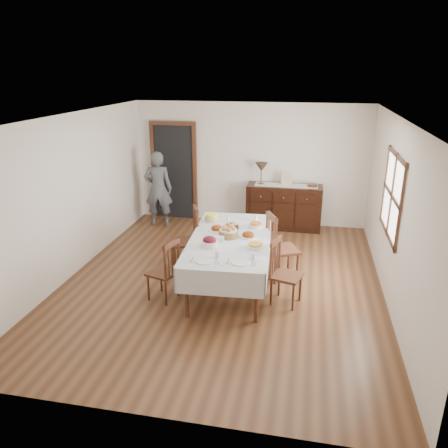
% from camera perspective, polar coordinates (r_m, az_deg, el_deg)
% --- Properties ---
extents(ground, '(6.00, 6.00, 0.00)m').
position_cam_1_polar(ground, '(7.14, -0.16, -7.46)').
color(ground, brown).
extents(room_shell, '(5.02, 6.02, 2.65)m').
position_cam_1_polar(room_shell, '(6.98, -0.66, 6.30)').
color(room_shell, white).
rests_on(room_shell, ground).
extents(dining_table, '(1.35, 2.44, 0.82)m').
position_cam_1_polar(dining_table, '(6.71, 0.83, -2.55)').
color(dining_table, silver).
rests_on(dining_table, ground).
extents(chair_left_near, '(0.49, 0.49, 0.94)m').
position_cam_1_polar(chair_left_near, '(6.47, -7.67, -5.95)').
color(chair_left_near, '#4C2818').
rests_on(chair_left_near, ground).
extents(chair_left_far, '(0.59, 0.59, 1.08)m').
position_cam_1_polar(chair_left_far, '(7.40, -4.77, -1.85)').
color(chair_left_far, '#4C2818').
rests_on(chair_left_far, ground).
extents(chair_right_near, '(0.50, 0.50, 0.98)m').
position_cam_1_polar(chair_right_near, '(6.38, 7.76, -6.18)').
color(chair_right_near, '#4C2818').
rests_on(chair_right_near, ground).
extents(chair_right_far, '(0.62, 0.62, 1.12)m').
position_cam_1_polar(chair_right_far, '(7.06, 7.26, -2.89)').
color(chair_right_far, '#4C2818').
rests_on(chair_right_far, ground).
extents(sideboard, '(1.57, 0.57, 0.94)m').
position_cam_1_polar(sideboard, '(9.38, 7.82, 2.25)').
color(sideboard, black).
rests_on(sideboard, ground).
extents(person, '(0.59, 0.43, 1.74)m').
position_cam_1_polar(person, '(9.45, -8.60, 4.86)').
color(person, '#50535B').
rests_on(person, ground).
extents(bread_basket, '(0.30, 0.30, 0.18)m').
position_cam_1_polar(bread_basket, '(6.67, 0.59, -1.11)').
color(bread_basket, brown).
rests_on(bread_basket, dining_table).
extents(egg_basket, '(0.23, 0.23, 0.11)m').
position_cam_1_polar(egg_basket, '(7.04, 1.01, -0.29)').
color(egg_basket, black).
rests_on(egg_basket, dining_table).
extents(ham_platter_a, '(0.27, 0.27, 0.11)m').
position_cam_1_polar(ham_platter_a, '(6.94, -0.94, -0.64)').
color(ham_platter_a, white).
rests_on(ham_platter_a, dining_table).
extents(ham_platter_b, '(0.27, 0.27, 0.11)m').
position_cam_1_polar(ham_platter_b, '(6.68, 3.20, -1.50)').
color(ham_platter_b, white).
rests_on(ham_platter_b, dining_table).
extents(beet_bowl, '(0.25, 0.25, 0.16)m').
position_cam_1_polar(beet_bowl, '(6.33, -1.90, -2.37)').
color(beet_bowl, white).
rests_on(beet_bowl, dining_table).
extents(carrot_bowl, '(0.24, 0.24, 0.09)m').
position_cam_1_polar(carrot_bowl, '(7.09, 4.16, -0.18)').
color(carrot_bowl, white).
rests_on(carrot_bowl, dining_table).
extents(pineapple_bowl, '(0.23, 0.23, 0.13)m').
position_cam_1_polar(pineapple_bowl, '(7.36, -1.61, 0.80)').
color(pineapple_bowl, '#CDB782').
rests_on(pineapple_bowl, dining_table).
extents(casserole_dish, '(0.24, 0.24, 0.07)m').
position_cam_1_polar(casserole_dish, '(6.29, 4.13, -2.88)').
color(casserole_dish, white).
rests_on(casserole_dish, dining_table).
extents(butter_dish, '(0.15, 0.10, 0.07)m').
position_cam_1_polar(butter_dish, '(6.54, -0.62, -1.93)').
color(butter_dish, white).
rests_on(butter_dish, dining_table).
extents(setting_left, '(0.43, 0.31, 0.10)m').
position_cam_1_polar(setting_left, '(5.91, -2.05, -4.55)').
color(setting_left, white).
rests_on(setting_left, dining_table).
extents(setting_right, '(0.43, 0.31, 0.10)m').
position_cam_1_polar(setting_right, '(5.87, 2.70, -4.74)').
color(setting_right, white).
rests_on(setting_right, dining_table).
extents(glass_far_a, '(0.06, 0.06, 0.10)m').
position_cam_1_polar(glass_far_a, '(7.34, 0.52, 0.68)').
color(glass_far_a, white).
rests_on(glass_far_a, dining_table).
extents(glass_far_b, '(0.06, 0.06, 0.11)m').
position_cam_1_polar(glass_far_b, '(7.40, 4.17, 0.82)').
color(glass_far_b, white).
rests_on(glass_far_b, dining_table).
extents(runner, '(1.30, 0.35, 0.01)m').
position_cam_1_polar(runner, '(9.25, 8.13, 5.04)').
color(runner, silver).
rests_on(runner, sideboard).
extents(table_lamp, '(0.26, 0.26, 0.46)m').
position_cam_1_polar(table_lamp, '(9.20, 4.90, 7.33)').
color(table_lamp, brown).
rests_on(table_lamp, sideboard).
extents(picture_frame, '(0.22, 0.08, 0.28)m').
position_cam_1_polar(picture_frame, '(9.19, 8.19, 5.80)').
color(picture_frame, '#C0AE8A').
rests_on(picture_frame, sideboard).
extents(deco_bowl, '(0.20, 0.20, 0.06)m').
position_cam_1_polar(deco_bowl, '(9.22, 11.47, 4.96)').
color(deco_bowl, '#4C2818').
rests_on(deco_bowl, sideboard).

